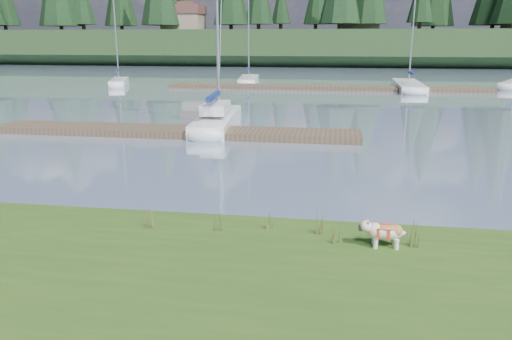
# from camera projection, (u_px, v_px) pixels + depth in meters

# --- Properties ---
(ground) EXTENTS (200.00, 200.00, 0.00)m
(ground) POSITION_uv_depth(u_px,v_px,m) (301.00, 89.00, 41.14)
(ground) COLOR #8093AD
(ground) RESTS_ON ground
(bank) EXTENTS (60.00, 9.00, 0.35)m
(bank) POSITION_uv_depth(u_px,v_px,m) (110.00, 337.00, 6.74)
(bank) COLOR #315019
(bank) RESTS_ON ground
(ridge) EXTENTS (200.00, 20.00, 5.00)m
(ridge) POSITION_uv_depth(u_px,v_px,m) (320.00, 48.00, 81.54)
(ridge) COLOR #1C3017
(ridge) RESTS_ON ground
(bulldog) EXTENTS (0.83, 0.38, 0.50)m
(bulldog) POSITION_uv_depth(u_px,v_px,m) (385.00, 231.00, 9.16)
(bulldog) COLOR silver
(bulldog) RESTS_ON bank
(sailboat_main) EXTENTS (2.26, 8.02, 11.49)m
(sailboat_main) POSITION_uv_depth(u_px,v_px,m) (219.00, 116.00, 24.22)
(sailboat_main) COLOR white
(sailboat_main) RESTS_ON ground
(dock_near) EXTENTS (16.00, 2.00, 0.30)m
(dock_near) POSITION_uv_depth(u_px,v_px,m) (174.00, 131.00, 21.67)
(dock_near) COLOR #4C3D2C
(dock_near) RESTS_ON ground
(dock_far) EXTENTS (26.00, 2.20, 0.30)m
(dock_far) POSITION_uv_depth(u_px,v_px,m) (325.00, 88.00, 40.80)
(dock_far) COLOR #4C3D2C
(dock_far) RESTS_ON ground
(sailboat_bg_0) EXTENTS (3.29, 6.47, 9.48)m
(sailboat_bg_0) POSITION_uv_depth(u_px,v_px,m) (120.00, 81.00, 44.56)
(sailboat_bg_0) COLOR white
(sailboat_bg_0) RESTS_ON ground
(sailboat_bg_1) EXTENTS (2.41, 8.01, 11.78)m
(sailboat_bg_1) POSITION_uv_depth(u_px,v_px,m) (249.00, 79.00, 47.15)
(sailboat_bg_1) COLOR white
(sailboat_bg_1) RESTS_ON ground
(sailboat_bg_3) EXTENTS (2.07, 9.73, 14.06)m
(sailboat_bg_3) POSITION_uv_depth(u_px,v_px,m) (407.00, 85.00, 41.60)
(sailboat_bg_3) COLOR white
(sailboat_bg_3) RESTS_ON ground
(weed_0) EXTENTS (0.17, 0.14, 0.53)m
(weed_0) POSITION_uv_depth(u_px,v_px,m) (219.00, 221.00, 9.89)
(weed_0) COLOR #475B23
(weed_0) RESTS_ON bank
(weed_1) EXTENTS (0.17, 0.14, 0.41)m
(weed_1) POSITION_uv_depth(u_px,v_px,m) (270.00, 220.00, 10.07)
(weed_1) COLOR #475B23
(weed_1) RESTS_ON bank
(weed_2) EXTENTS (0.17, 0.14, 0.57)m
(weed_2) POSITION_uv_depth(u_px,v_px,m) (318.00, 222.00, 9.79)
(weed_2) COLOR #475B23
(weed_2) RESTS_ON bank
(weed_3) EXTENTS (0.17, 0.14, 0.49)m
(weed_3) POSITION_uv_depth(u_px,v_px,m) (149.00, 218.00, 10.12)
(weed_3) COLOR #475B23
(weed_3) RESTS_ON bank
(weed_4) EXTENTS (0.17, 0.14, 0.40)m
(weed_4) POSITION_uv_depth(u_px,v_px,m) (336.00, 235.00, 9.34)
(weed_4) COLOR #475B23
(weed_4) RESTS_ON bank
(weed_5) EXTENTS (0.17, 0.14, 0.62)m
(weed_5) POSITION_uv_depth(u_px,v_px,m) (416.00, 233.00, 9.18)
(weed_5) COLOR #475B23
(weed_5) RESTS_ON bank
(mud_lip) EXTENTS (60.00, 0.50, 0.14)m
(mud_lip) POSITION_uv_depth(u_px,v_px,m) (198.00, 227.00, 10.97)
(mud_lip) COLOR #33281C
(mud_lip) RESTS_ON ground
(house_0) EXTENTS (6.30, 5.30, 4.65)m
(house_0) POSITION_uv_depth(u_px,v_px,m) (184.00, 17.00, 80.79)
(house_0) COLOR gray
(house_0) RESTS_ON ridge
(house_1) EXTENTS (6.30, 5.30, 4.65)m
(house_1) POSITION_uv_depth(u_px,v_px,m) (359.00, 16.00, 77.49)
(house_1) COLOR gray
(house_1) RESTS_ON ridge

